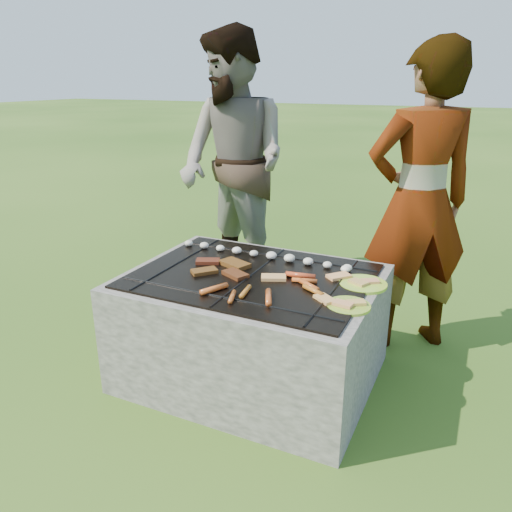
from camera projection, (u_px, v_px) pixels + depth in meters
The scene contains 10 objects.
lawn at pixel (252, 374), 2.84m from camera, with size 60.00×60.00×0.00m, color #274C13.
fire_pit at pixel (252, 330), 2.74m from camera, with size 1.30×1.00×0.62m.
mushrooms at pixel (270, 256), 2.85m from camera, with size 1.05×0.08×0.04m.
pork_slabs at pixel (224, 267), 2.70m from camera, with size 0.39×0.31×0.02m.
sausages at pixel (274, 287), 2.43m from camera, with size 0.55×0.47×0.03m.
bread_on_grate at pixel (308, 282), 2.52m from camera, with size 0.45×0.42×0.02m.
plate_far at pixel (363, 284), 2.52m from camera, with size 0.30×0.30×0.03m.
plate_near at pixel (348, 305), 2.28m from camera, with size 0.26×0.26×0.03m.
cook at pixel (419, 203), 2.90m from camera, with size 0.66×0.43×1.80m, color gray.
bystander at pixel (233, 165), 3.75m from camera, with size 0.95×0.74×1.95m, color gray.
Camera 1 is at (1.05, -2.20, 1.59)m, focal length 35.00 mm.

